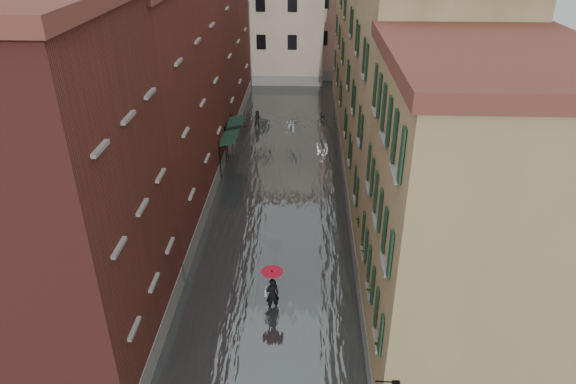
# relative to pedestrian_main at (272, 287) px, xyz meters

# --- Properties ---
(ground) EXTENTS (120.00, 120.00, 0.00)m
(ground) POSITION_rel_pedestrian_main_xyz_m (-0.21, -0.55, -1.25)
(ground) COLOR #5C5C5F
(ground) RESTS_ON ground
(floodwater) EXTENTS (10.00, 60.00, 0.20)m
(floodwater) POSITION_rel_pedestrian_main_xyz_m (-0.21, 12.45, -1.15)
(floodwater) COLOR #454B4C
(floodwater) RESTS_ON ground
(building_left_near) EXTENTS (6.00, 8.00, 13.00)m
(building_left_near) POSITION_rel_pedestrian_main_xyz_m (-7.21, -2.55, 5.25)
(building_left_near) COLOR maroon
(building_left_near) RESTS_ON ground
(building_left_mid) EXTENTS (6.00, 14.00, 12.50)m
(building_left_mid) POSITION_rel_pedestrian_main_xyz_m (-7.21, 8.45, 5.00)
(building_left_mid) COLOR #5B1E1C
(building_left_mid) RESTS_ON ground
(building_left_far) EXTENTS (6.00, 16.00, 14.00)m
(building_left_far) POSITION_rel_pedestrian_main_xyz_m (-7.21, 23.45, 5.75)
(building_left_far) COLOR maroon
(building_left_far) RESTS_ON ground
(building_right_near) EXTENTS (6.00, 8.00, 11.50)m
(building_right_near) POSITION_rel_pedestrian_main_xyz_m (6.79, -2.55, 4.50)
(building_right_near) COLOR olive
(building_right_near) RESTS_ON ground
(building_right_mid) EXTENTS (6.00, 14.00, 13.00)m
(building_right_mid) POSITION_rel_pedestrian_main_xyz_m (6.79, 8.45, 5.25)
(building_right_mid) COLOR tan
(building_right_mid) RESTS_ON ground
(building_right_far) EXTENTS (6.00, 16.00, 11.50)m
(building_right_far) POSITION_rel_pedestrian_main_xyz_m (6.79, 23.45, 4.50)
(building_right_far) COLOR olive
(building_right_far) RESTS_ON ground
(building_end_cream) EXTENTS (12.00, 9.00, 13.00)m
(building_end_cream) POSITION_rel_pedestrian_main_xyz_m (-3.21, 37.45, 5.25)
(building_end_cream) COLOR beige
(building_end_cream) RESTS_ON ground
(building_end_pink) EXTENTS (10.00, 9.00, 12.00)m
(building_end_pink) POSITION_rel_pedestrian_main_xyz_m (5.79, 39.45, 4.75)
(building_end_pink) COLOR tan
(building_end_pink) RESTS_ON ground
(awning_near) EXTENTS (1.09, 3.15, 2.80)m
(awning_near) POSITION_rel_pedestrian_main_xyz_m (-3.70, 13.83, 1.22)
(awning_near) COLOR #152F21
(awning_near) RESTS_ON ground
(awning_far) EXTENTS (1.09, 2.88, 2.80)m
(awning_far) POSITION_rel_pedestrian_main_xyz_m (-3.70, 16.13, 1.21)
(awning_far) COLOR #152F21
(awning_far) RESTS_ON ground
(wall_lantern) EXTENTS (0.71, 0.22, 0.35)m
(wall_lantern) POSITION_rel_pedestrian_main_xyz_m (4.12, -6.55, 1.76)
(wall_lantern) COLOR black
(wall_lantern) RESTS_ON ground
(window_planters) EXTENTS (0.59, 8.37, 0.84)m
(window_planters) POSITION_rel_pedestrian_main_xyz_m (3.91, -1.41, 2.26)
(window_planters) COLOR brown
(window_planters) RESTS_ON ground
(pedestrian_main) EXTENTS (0.95, 0.95, 2.06)m
(pedestrian_main) POSITION_rel_pedestrian_main_xyz_m (0.00, 0.00, 0.00)
(pedestrian_main) COLOR black
(pedestrian_main) RESTS_ON ground
(pedestrian_far) EXTENTS (0.90, 0.79, 1.56)m
(pedestrian_far) POSITION_rel_pedestrian_main_xyz_m (-2.59, 21.50, -0.47)
(pedestrian_far) COLOR black
(pedestrian_far) RESTS_ON ground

